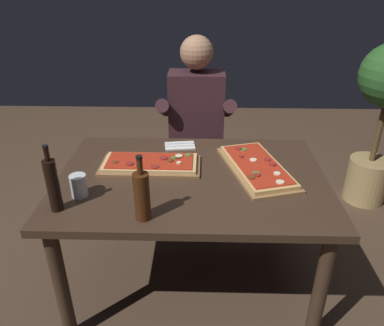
{
  "coord_description": "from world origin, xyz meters",
  "views": [
    {
      "loc": [
        0.05,
        -1.69,
        1.71
      ],
      "look_at": [
        0.0,
        0.05,
        0.79
      ],
      "focal_mm": 34.77,
      "sensor_mm": 36.0,
      "label": 1
    }
  ],
  "objects_px": {
    "dining_table": "(192,191)",
    "diner_chair": "(196,149)",
    "oil_bottle_amber": "(53,184)",
    "seated_diner": "(196,123)",
    "tumbler_near_camera": "(79,186)",
    "wine_bottle_dark": "(142,195)",
    "pizza_rectangular_front": "(150,164)",
    "pizza_rectangular_left": "(257,167)"
  },
  "relations": [
    {
      "from": "dining_table",
      "to": "diner_chair",
      "type": "xyz_separation_m",
      "value": [
        0.01,
        0.86,
        -0.16
      ]
    },
    {
      "from": "oil_bottle_amber",
      "to": "seated_diner",
      "type": "distance_m",
      "value": 1.22
    },
    {
      "from": "tumbler_near_camera",
      "to": "diner_chair",
      "type": "bearing_deg",
      "value": 62.97
    },
    {
      "from": "oil_bottle_amber",
      "to": "tumbler_near_camera",
      "type": "relative_size",
      "value": 2.92
    },
    {
      "from": "oil_bottle_amber",
      "to": "wine_bottle_dark",
      "type": "bearing_deg",
      "value": -7.89
    },
    {
      "from": "dining_table",
      "to": "pizza_rectangular_front",
      "type": "bearing_deg",
      "value": 158.29
    },
    {
      "from": "tumbler_near_camera",
      "to": "diner_chair",
      "type": "distance_m",
      "value": 1.23
    },
    {
      "from": "dining_table",
      "to": "wine_bottle_dark",
      "type": "bearing_deg",
      "value": -118.14
    },
    {
      "from": "pizza_rectangular_front",
      "to": "tumbler_near_camera",
      "type": "bearing_deg",
      "value": -135.68
    },
    {
      "from": "dining_table",
      "to": "tumbler_near_camera",
      "type": "bearing_deg",
      "value": -158.97
    },
    {
      "from": "wine_bottle_dark",
      "to": "oil_bottle_amber",
      "type": "height_order",
      "value": "oil_bottle_amber"
    },
    {
      "from": "pizza_rectangular_left",
      "to": "oil_bottle_amber",
      "type": "relative_size",
      "value": 1.94
    },
    {
      "from": "pizza_rectangular_front",
      "to": "diner_chair",
      "type": "relative_size",
      "value": 0.63
    },
    {
      "from": "pizza_rectangular_front",
      "to": "seated_diner",
      "type": "height_order",
      "value": "seated_diner"
    },
    {
      "from": "pizza_rectangular_left",
      "to": "diner_chair",
      "type": "distance_m",
      "value": 0.9
    },
    {
      "from": "pizza_rectangular_left",
      "to": "diner_chair",
      "type": "bearing_deg",
      "value": 113.16
    },
    {
      "from": "pizza_rectangular_front",
      "to": "pizza_rectangular_left",
      "type": "relative_size",
      "value": 0.88
    },
    {
      "from": "dining_table",
      "to": "tumbler_near_camera",
      "type": "height_order",
      "value": "tumbler_near_camera"
    },
    {
      "from": "dining_table",
      "to": "seated_diner",
      "type": "bearing_deg",
      "value": 89.13
    },
    {
      "from": "tumbler_near_camera",
      "to": "wine_bottle_dark",
      "type": "bearing_deg",
      "value": -27.54
    },
    {
      "from": "wine_bottle_dark",
      "to": "tumbler_near_camera",
      "type": "xyz_separation_m",
      "value": [
        -0.33,
        0.17,
        -0.06
      ]
    },
    {
      "from": "tumbler_near_camera",
      "to": "diner_chair",
      "type": "xyz_separation_m",
      "value": [
        0.54,
        1.06,
        -0.31
      ]
    },
    {
      "from": "diner_chair",
      "to": "pizza_rectangular_front",
      "type": "bearing_deg",
      "value": -107.36
    },
    {
      "from": "dining_table",
      "to": "wine_bottle_dark",
      "type": "relative_size",
      "value": 4.63
    },
    {
      "from": "pizza_rectangular_left",
      "to": "wine_bottle_dark",
      "type": "xyz_separation_m",
      "value": [
        -0.55,
        -0.45,
        0.1
      ]
    },
    {
      "from": "pizza_rectangular_left",
      "to": "oil_bottle_amber",
      "type": "xyz_separation_m",
      "value": [
        -0.94,
        -0.39,
        0.11
      ]
    },
    {
      "from": "diner_chair",
      "to": "seated_diner",
      "type": "bearing_deg",
      "value": -90.0
    },
    {
      "from": "pizza_rectangular_left",
      "to": "seated_diner",
      "type": "bearing_deg",
      "value": 116.79
    },
    {
      "from": "dining_table",
      "to": "seated_diner",
      "type": "distance_m",
      "value": 0.74
    },
    {
      "from": "pizza_rectangular_left",
      "to": "wine_bottle_dark",
      "type": "bearing_deg",
      "value": -140.88
    },
    {
      "from": "wine_bottle_dark",
      "to": "seated_diner",
      "type": "relative_size",
      "value": 0.23
    },
    {
      "from": "diner_chair",
      "to": "seated_diner",
      "type": "distance_m",
      "value": 0.28
    },
    {
      "from": "oil_bottle_amber",
      "to": "diner_chair",
      "type": "height_order",
      "value": "oil_bottle_amber"
    },
    {
      "from": "wine_bottle_dark",
      "to": "tumbler_near_camera",
      "type": "relative_size",
      "value": 2.77
    },
    {
      "from": "dining_table",
      "to": "oil_bottle_amber",
      "type": "bearing_deg",
      "value": -151.85
    },
    {
      "from": "dining_table",
      "to": "wine_bottle_dark",
      "type": "distance_m",
      "value": 0.47
    },
    {
      "from": "diner_chair",
      "to": "seated_diner",
      "type": "height_order",
      "value": "seated_diner"
    },
    {
      "from": "pizza_rectangular_front",
      "to": "tumbler_near_camera",
      "type": "relative_size",
      "value": 4.98
    },
    {
      "from": "tumbler_near_camera",
      "to": "diner_chair",
      "type": "height_order",
      "value": "diner_chair"
    },
    {
      "from": "pizza_rectangular_left",
      "to": "wine_bottle_dark",
      "type": "relative_size",
      "value": 2.04
    },
    {
      "from": "pizza_rectangular_front",
      "to": "diner_chair",
      "type": "height_order",
      "value": "diner_chair"
    },
    {
      "from": "pizza_rectangular_front",
      "to": "seated_diner",
      "type": "bearing_deg",
      "value": 69.66
    }
  ]
}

